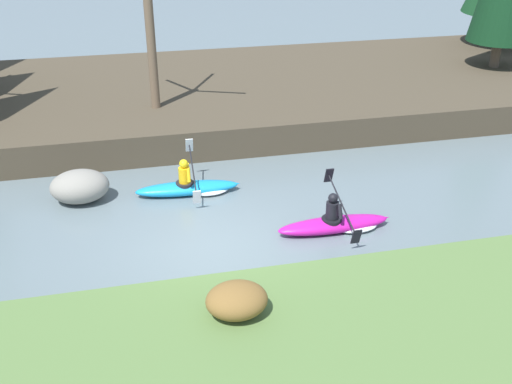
{
  "coord_description": "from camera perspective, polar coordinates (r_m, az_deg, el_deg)",
  "views": [
    {
      "loc": [
        -1.6,
        -11.31,
        7.29
      ],
      "look_at": [
        1.34,
        1.5,
        0.55
      ],
      "focal_mm": 42.0,
      "sensor_mm": 36.0,
      "label": 1
    }
  ],
  "objects": [
    {
      "name": "riverbank_far",
      "position": [
        22.09,
        -8.24,
        8.9
      ],
      "size": [
        44.0,
        9.76,
        0.95
      ],
      "color": "#473D2D",
      "rests_on": "ground"
    },
    {
      "name": "kayaker_middle",
      "position": [
        15.89,
        -6.17,
        0.47
      ],
      "size": [
        2.78,
        2.07,
        1.2
      ],
      "rotation": [
        0.0,
        0.0,
        -0.04
      ],
      "color": "#1993D6",
      "rests_on": "ground"
    },
    {
      "name": "shrub_clump_second",
      "position": [
        10.15,
        -1.85,
        -10.26
      ],
      "size": [
        1.05,
        0.88,
        0.57
      ],
      "color": "brown",
      "rests_on": "riverbank_near"
    },
    {
      "name": "boulder_midstream",
      "position": [
        15.98,
        -16.44,
        0.51
      ],
      "size": [
        1.49,
        1.17,
        0.84
      ],
      "color": "gray",
      "rests_on": "ground"
    },
    {
      "name": "bare_tree_mid_upstream",
      "position": [
        19.11,
        -9.95,
        14.36
      ],
      "size": [
        2.65,
        2.62,
        4.73
      ],
      "color": "brown",
      "rests_on": "riverbank_far"
    },
    {
      "name": "kayaker_lead",
      "position": [
        14.26,
        7.82,
        -2.96
      ],
      "size": [
        2.77,
        2.06,
        1.2
      ],
      "rotation": [
        0.0,
        0.0,
        0.01
      ],
      "color": "#C61999",
      "rests_on": "ground"
    },
    {
      "name": "ground_plane",
      "position": [
        13.55,
        -4.13,
        -5.48
      ],
      "size": [
        90.0,
        90.0,
        0.0
      ],
      "primitive_type": "plane",
      "color": "slate"
    }
  ]
}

